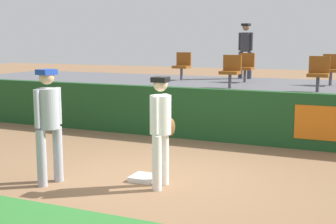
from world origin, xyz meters
name	(u,v)px	position (x,y,z in m)	size (l,w,h in m)	color
ground_plane	(153,178)	(0.00, 0.00, 0.00)	(60.00, 60.00, 0.00)	#846042
first_base	(144,178)	(-0.09, -0.16, 0.04)	(0.40, 0.40, 0.08)	white
player_fielder_home	(161,124)	(0.31, -0.36, 1.00)	(0.35, 0.55, 1.74)	white
player_runner_visitor	(48,118)	(-1.39, -0.91, 1.07)	(0.42, 0.51, 1.84)	#9EA3AD
field_wall	(214,115)	(0.01, 3.23, 0.60)	(18.00, 0.26, 1.20)	#19471E
bleacher_platform	(242,103)	(0.00, 5.80, 0.54)	(18.00, 4.80, 1.08)	#59595E
seat_back_left	(182,64)	(-2.08, 6.47, 1.55)	(0.47, 0.44, 0.84)	#4C4C51
seat_back_right	(331,68)	(2.26, 6.47, 1.55)	(0.47, 0.44, 0.84)	#4C4C51
seat_front_right	(319,72)	(2.11, 4.67, 1.55)	(0.48, 0.44, 0.84)	#4C4C51
seat_front_center	(231,70)	(-0.02, 4.67, 1.55)	(0.47, 0.44, 0.84)	#4C4C51
seat_back_center	(246,66)	(-0.10, 6.47, 1.55)	(0.45, 0.44, 0.84)	#4C4C51
spectator_hooded	(245,47)	(-0.42, 7.68, 2.08)	(0.48, 0.38, 1.73)	#33384C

